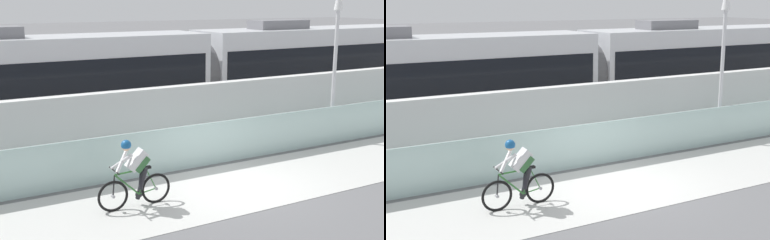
# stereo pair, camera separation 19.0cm
# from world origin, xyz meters

# --- Properties ---
(ground_plane) EXTENTS (200.00, 200.00, 0.00)m
(ground_plane) POSITION_xyz_m (0.00, 0.00, 0.00)
(ground_plane) COLOR slate
(bike_path_deck) EXTENTS (32.00, 3.20, 0.01)m
(bike_path_deck) POSITION_xyz_m (0.00, 0.00, 0.01)
(bike_path_deck) COLOR silver
(bike_path_deck) RESTS_ON ground
(glass_parapet) EXTENTS (32.00, 0.05, 1.24)m
(glass_parapet) POSITION_xyz_m (0.00, 1.85, 0.62)
(glass_parapet) COLOR silver
(glass_parapet) RESTS_ON ground
(concrete_barrier_wall) EXTENTS (32.00, 0.36, 2.04)m
(concrete_barrier_wall) POSITION_xyz_m (0.00, 3.65, 1.02)
(concrete_barrier_wall) COLOR silver
(concrete_barrier_wall) RESTS_ON ground
(tram_rail_near) EXTENTS (32.00, 0.08, 0.01)m
(tram_rail_near) POSITION_xyz_m (0.00, 6.13, 0.00)
(tram_rail_near) COLOR #595654
(tram_rail_near) RESTS_ON ground
(tram_rail_far) EXTENTS (32.00, 0.08, 0.01)m
(tram_rail_far) POSITION_xyz_m (0.00, 7.57, 0.00)
(tram_rail_far) COLOR #595654
(tram_rail_far) RESTS_ON ground
(tram) EXTENTS (22.56, 2.54, 3.81)m
(tram) POSITION_xyz_m (2.88, 6.85, 1.89)
(tram) COLOR silver
(tram) RESTS_ON ground
(cyclist_on_bike) EXTENTS (1.77, 0.58, 1.61)m
(cyclist_on_bike) POSITION_xyz_m (-2.76, 0.00, 0.78)
(cyclist_on_bike) COLOR black
(cyclist_on_bike) RESTS_ON ground
(lamp_post_antenna) EXTENTS (0.28, 0.28, 5.20)m
(lamp_post_antenna) POSITION_xyz_m (5.28, 2.15, 3.29)
(lamp_post_antenna) COLOR gray
(lamp_post_antenna) RESTS_ON ground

